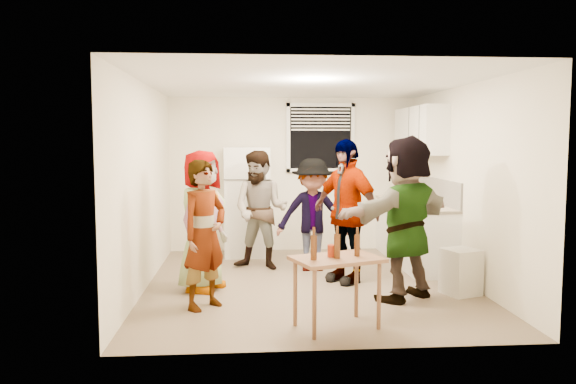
{
  "coord_description": "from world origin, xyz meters",
  "views": [
    {
      "loc": [
        -0.78,
        -6.9,
        1.8
      ],
      "look_at": [
        -0.24,
        0.19,
        1.15
      ],
      "focal_mm": 35.0,
      "sensor_mm": 36.0,
      "label": 1
    }
  ],
  "objects": [
    {
      "name": "beer_bottle_counter",
      "position": [
        1.6,
        0.61,
        0.9
      ],
      "size": [
        0.07,
        0.07,
        0.25
      ],
      "primitive_type": "cylinder",
      "color": "#47230C",
      "rests_on": "countertop"
    },
    {
      "name": "window",
      "position": [
        0.45,
        2.21,
        1.85
      ],
      "size": [
        1.12,
        0.1,
        1.06
      ],
      "primitive_type": null,
      "color": "white",
      "rests_on": "room"
    },
    {
      "name": "refrigerator",
      "position": [
        -0.75,
        1.88,
        0.85
      ],
      "size": [
        0.7,
        0.7,
        1.7
      ],
      "primitive_type": "cube",
      "color": "white",
      "rests_on": "ground"
    },
    {
      "name": "red_cup",
      "position": [
        0.05,
        -1.64,
        0.69
      ],
      "size": [
        0.09,
        0.09,
        0.12
      ],
      "primitive_type": "cylinder",
      "color": "#9F290D",
      "rests_on": "serving_table"
    },
    {
      "name": "guest_back_left",
      "position": [
        -0.57,
        0.9,
        0.0
      ],
      "size": [
        1.34,
        1.84,
        0.63
      ],
      "primitive_type": "imported",
      "rotation": [
        0.0,
        0.0,
        -0.36
      ],
      "color": "brown",
      "rests_on": "ground"
    },
    {
      "name": "guest_grey",
      "position": [
        -1.31,
        -0.16,
        0.0
      ],
      "size": [
        1.88,
        1.47,
        0.54
      ],
      "primitive_type": "imported",
      "rotation": [
        0.0,
        0.0,
        1.13
      ],
      "color": "gray",
      "rests_on": "ground"
    },
    {
      "name": "trash_bin",
      "position": [
        1.74,
        -0.61,
        0.25
      ],
      "size": [
        0.46,
        0.46,
        0.53
      ],
      "primitive_type": "cube",
      "rotation": [
        0.0,
        0.0,
        0.34
      ],
      "color": "beige",
      "rests_on": "ground"
    },
    {
      "name": "picture_frame",
      "position": [
        1.92,
        1.76,
        0.97
      ],
      "size": [
        0.02,
        0.16,
        0.13
      ],
      "primitive_type": "cube",
      "color": "gold",
      "rests_on": "countertop"
    },
    {
      "name": "kettle",
      "position": [
        1.65,
        1.51,
        0.9
      ],
      "size": [
        0.23,
        0.2,
        0.18
      ],
      "primitive_type": null,
      "rotation": [
        0.0,
        0.0,
        -0.08
      ],
      "color": "silver",
      "rests_on": "countertop"
    },
    {
      "name": "guest_orange",
      "position": [
        1.03,
        -0.74,
        0.0
      ],
      "size": [
        2.47,
        2.51,
        0.55
      ],
      "primitive_type": "imported",
      "rotation": [
        0.0,
        0.0,
        3.74
      ],
      "color": "#D97355",
      "rests_on": "ground"
    },
    {
      "name": "counter_lower",
      "position": [
        1.7,
        1.15,
        0.43
      ],
      "size": [
        0.6,
        2.2,
        0.86
      ],
      "primitive_type": "cube",
      "color": "white",
      "rests_on": "ground"
    },
    {
      "name": "beer_bottle_table",
      "position": [
        0.29,
        -1.62,
        0.69
      ],
      "size": [
        0.05,
        0.05,
        0.21
      ],
      "primitive_type": "cylinder",
      "color": "#47230C",
      "rests_on": "serving_table"
    },
    {
      "name": "paper_towel",
      "position": [
        1.68,
        0.77,
        0.9
      ],
      "size": [
        0.12,
        0.12,
        0.26
      ],
      "primitive_type": "cylinder",
      "color": "white",
      "rests_on": "countertop"
    },
    {
      "name": "blue_cup",
      "position": [
        1.53,
        0.53,
        0.9
      ],
      "size": [
        0.09,
        0.09,
        0.11
      ],
      "primitive_type": "cylinder",
      "color": "blue",
      "rests_on": "countertop"
    },
    {
      "name": "guest_black",
      "position": [
        0.49,
        0.09,
        0.0
      ],
      "size": [
        2.1,
        1.94,
        0.44
      ],
      "primitive_type": "imported",
      "rotation": [
        0.0,
        0.0,
        -0.93
      ],
      "color": "black",
      "rests_on": "ground"
    },
    {
      "name": "backsplash",
      "position": [
        1.99,
        1.15,
        1.08
      ],
      "size": [
        0.03,
        2.2,
        0.36
      ],
      "primitive_type": "cube",
      "color": "beige",
      "rests_on": "countertop"
    },
    {
      "name": "guest_back_right",
      "position": [
        0.15,
        0.76,
        0.0
      ],
      "size": [
        1.06,
        1.59,
        0.58
      ],
      "primitive_type": "imported",
      "rotation": [
        0.0,
        0.0,
        -0.03
      ],
      "color": "#3A3A3F",
      "rests_on": "ground"
    },
    {
      "name": "serving_table",
      "position": [
        0.09,
        -1.67,
        0.0
      ],
      "size": [
        0.95,
        0.79,
        0.69
      ],
      "primitive_type": null,
      "rotation": [
        0.0,
        0.0,
        0.34
      ],
      "color": "brown",
      "rests_on": "ground"
    },
    {
      "name": "wine_bottle",
      "position": [
        1.75,
        2.03,
        0.9
      ],
      "size": [
        0.08,
        0.08,
        0.31
      ],
      "primitive_type": "cylinder",
      "color": "black",
      "rests_on": "countertop"
    },
    {
      "name": "upper_cabinets",
      "position": [
        1.83,
        1.35,
        1.95
      ],
      "size": [
        0.34,
        1.6,
        0.7
      ],
      "primitive_type": "cube",
      "color": "white",
      "rests_on": "room"
    },
    {
      "name": "guest_stripe",
      "position": [
        -1.22,
        -0.92,
        0.0
      ],
      "size": [
        1.57,
        1.51,
        0.38
      ],
      "primitive_type": "imported",
      "rotation": [
        0.0,
        0.0,
        0.82
      ],
      "color": "#141933",
      "rests_on": "ground"
    },
    {
      "name": "room",
      "position": [
        0.0,
        0.0,
        0.0
      ],
      "size": [
        4.0,
        4.5,
        2.5
      ],
      "primitive_type": null,
      "color": "white",
      "rests_on": "ground"
    },
    {
      "name": "countertop",
      "position": [
        1.7,
        1.15,
        0.88
      ],
      "size": [
        0.64,
        2.22,
        0.04
      ],
      "primitive_type": "cube",
      "color": "beige",
      "rests_on": "counter_lower"
    }
  ]
}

